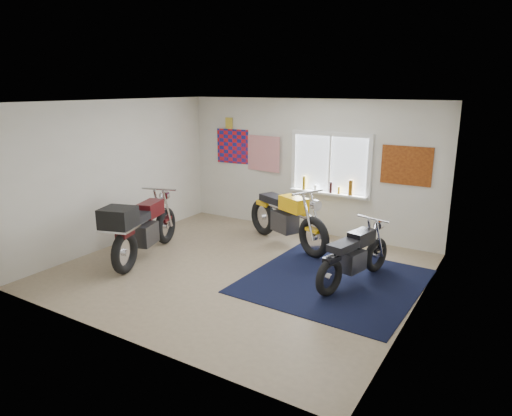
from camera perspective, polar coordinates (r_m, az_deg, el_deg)
The scene contains 10 objects.
ground at distance 7.57m, azimuth -1.97°, elevation -7.76°, with size 5.50×5.50×0.00m, color #9E896B.
room_shell at distance 7.10m, azimuth -2.09°, elevation 4.54°, with size 5.50×5.50×5.50m.
navy_rug at distance 7.26m, azimuth 9.66°, elevation -8.97°, with size 2.50×2.60×0.01m, color black.
window_assembly at distance 9.08m, azimuth 9.25°, elevation 4.91°, with size 1.66×0.17×1.26m.
oil_bottles at distance 9.05m, azimuth 9.45°, elevation 2.67°, with size 1.06×0.09×0.30m.
flag_display at distance 10.13m, azimuth -3.40°, elevation 10.55°, with size 1.60×0.10×1.17m.
triumph_poster at distance 8.63m, azimuth 18.29°, elevation 5.05°, with size 0.90×0.03×0.70m, color #A54C14.
yellow_triumph at distance 8.60m, azimuth 3.82°, elevation -1.38°, with size 2.15×1.10×1.16m.
black_chrome_bike at distance 7.12m, azimuth 12.16°, elevation -6.03°, with size 0.67×1.81×0.94m.
maroon_tourer at distance 8.04m, azimuth -14.18°, elevation -2.41°, with size 1.04×2.20×1.13m.
Camera 1 is at (3.85, -5.83, 2.92)m, focal length 32.00 mm.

